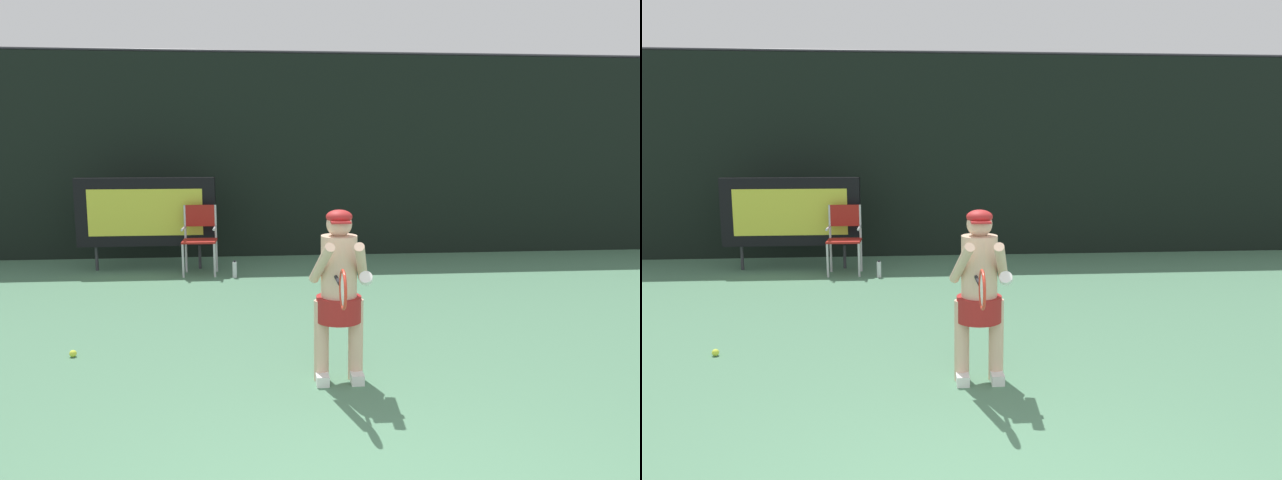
# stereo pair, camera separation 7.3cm
# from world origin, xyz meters

# --- Properties ---
(backdrop_screen) EXTENTS (18.00, 0.12, 3.66)m
(backdrop_screen) POSITION_xyz_m (0.00, 8.50, 1.81)
(backdrop_screen) COLOR black
(backdrop_screen) RESTS_ON ground
(scoreboard) EXTENTS (2.20, 0.21, 1.50)m
(scoreboard) POSITION_xyz_m (-2.38, 7.40, 0.95)
(scoreboard) COLOR black
(scoreboard) RESTS_ON ground
(umpire_chair) EXTENTS (0.52, 0.44, 1.08)m
(umpire_chair) POSITION_xyz_m (-1.51, 7.00, 0.62)
(umpire_chair) COLOR #B7B7BC
(umpire_chair) RESTS_ON ground
(water_bottle) EXTENTS (0.07, 0.07, 0.27)m
(water_bottle) POSITION_xyz_m (-0.96, 6.67, 0.12)
(water_bottle) COLOR silver
(water_bottle) RESTS_ON ground
(tennis_player) EXTENTS (0.52, 0.59, 1.50)m
(tennis_player) POSITION_xyz_m (0.12, 2.43, 0.82)
(tennis_player) COLOR white
(tennis_player) RESTS_ON ground
(tennis_racket) EXTENTS (0.03, 0.60, 0.31)m
(tennis_racket) POSITION_xyz_m (0.07, 1.87, 0.96)
(tennis_racket) COLOR black
(tennis_ball_loose) EXTENTS (0.07, 0.07, 0.07)m
(tennis_ball_loose) POSITION_xyz_m (-2.37, 3.25, 0.03)
(tennis_ball_loose) COLOR #CCDB3D
(tennis_ball_loose) RESTS_ON ground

